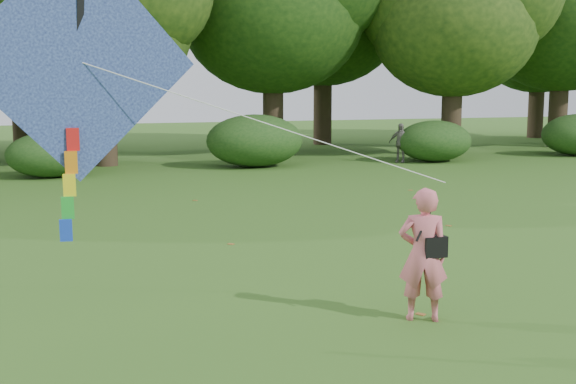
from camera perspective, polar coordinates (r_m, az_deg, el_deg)
name	(u,v)px	position (r m, az deg, el deg)	size (l,w,h in m)	color
ground	(443,343)	(8.51, 12.14, -11.55)	(100.00, 100.00, 0.00)	#265114
man_kite_flyer	(423,254)	(9.02, 10.63, -4.87)	(0.60, 0.40, 1.66)	#D86571
bystander_right	(400,143)	(27.58, 8.86, 3.85)	(0.87, 0.36, 1.48)	slate
crossbody_bag	(433,246)	(9.03, 11.39, -4.17)	(0.43, 0.20, 0.68)	black
flying_kite	(79,65)	(8.49, -16.15, 9.61)	(5.53, 1.19, 3.41)	#24649D
tree_line	(188,18)	(30.41, -7.88, 13.46)	(54.70, 15.30, 9.48)	#3A2D1E
shrub_band	(151,146)	(24.76, -10.76, 3.56)	(39.15, 3.22, 1.88)	#264919
fallen_leaves	(361,252)	(12.70, 5.81, -4.72)	(11.10, 13.68, 0.01)	brown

